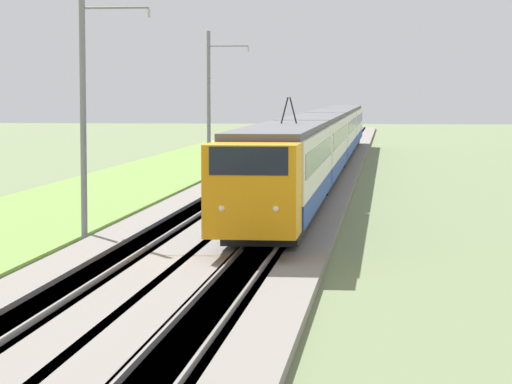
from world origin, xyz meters
TOP-DOWN VIEW (x-y plane):
  - ballast_main at (50.00, 0.00)m, footprint 240.00×4.40m
  - ballast_adjacent at (50.00, -4.11)m, footprint 240.00×4.40m
  - track_main at (50.00, 0.00)m, footprint 240.00×1.57m
  - track_adjacent at (50.00, -4.11)m, footprint 240.00×1.57m
  - grass_verge at (50.00, 6.94)m, footprint 240.00×8.13m
  - passenger_train at (73.86, -4.11)m, footprint 84.51×2.92m
  - catenary_mast_mid at (38.53, 2.58)m, footprint 0.22×2.56m
  - catenary_mast_far at (68.67, 2.58)m, footprint 0.22×2.56m

SIDE VIEW (x-z plane):
  - grass_verge at x=50.00m, z-range 0.00..0.12m
  - ballast_main at x=50.00m, z-range 0.00..0.30m
  - ballast_adjacent at x=50.00m, z-range 0.00..0.30m
  - track_main at x=50.00m, z-range -0.07..0.38m
  - track_adjacent at x=50.00m, z-range -0.07..0.38m
  - passenger_train at x=73.86m, z-range -0.16..4.95m
  - catenary_mast_far at x=68.67m, z-range 0.14..9.11m
  - catenary_mast_mid at x=38.53m, z-range 0.15..9.31m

